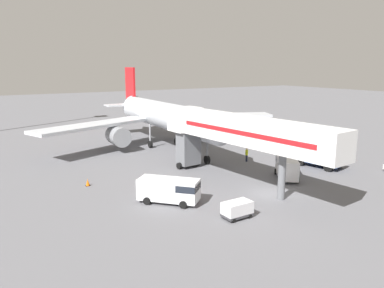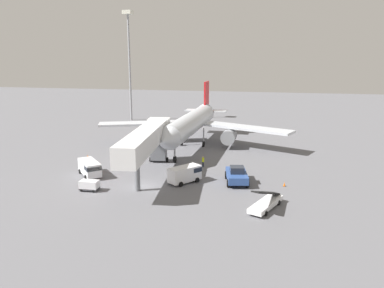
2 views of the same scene
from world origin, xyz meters
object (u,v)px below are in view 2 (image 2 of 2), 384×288
object	(u,v)px
service_van_far_center	(185,173)
apron_light_mast	(129,47)
baggage_cart_rear_right	(89,185)
belt_loader_truck	(266,203)
ground_crew_worker_foreground	(203,161)
airplane_at_gate	(192,123)
pushback_tug	(237,175)
jet_bridge	(148,140)
service_van_outer_left	(90,168)
safety_cone_alpha	(88,157)
safety_cone_bravo	(284,184)

from	to	relation	value
service_van_far_center	apron_light_mast	xyz separation A→B (m)	(-27.90, 49.72, 18.69)
baggage_cart_rear_right	apron_light_mast	distance (m)	61.25
baggage_cart_rear_right	belt_loader_truck	bearing A→B (deg)	-2.66
ground_crew_worker_foreground	airplane_at_gate	bearing A→B (deg)	109.80
airplane_at_gate	pushback_tug	xyz separation A→B (m)	(11.09, -20.42, -3.51)
jet_bridge	service_van_outer_left	bearing A→B (deg)	-168.11
safety_cone_alpha	service_van_outer_left	bearing A→B (deg)	-60.08
apron_light_mast	ground_crew_worker_foreground	bearing A→B (deg)	-55.29
baggage_cart_rear_right	safety_cone_alpha	size ratio (longest dim) A/B	3.43
service_van_far_center	safety_cone_alpha	xyz separation A→B (m)	(-19.72, 8.68, -0.97)
pushback_tug	baggage_cart_rear_right	bearing A→B (deg)	-158.12
airplane_at_gate	safety_cone_bravo	world-z (taller)	airplane_at_gate
jet_bridge	safety_cone_alpha	world-z (taller)	jet_bridge
service_van_outer_left	baggage_cart_rear_right	distance (m)	6.71
service_van_far_center	apron_light_mast	distance (m)	60.00
service_van_outer_left	safety_cone_alpha	xyz separation A→B (m)	(-5.08, 8.82, -0.92)
jet_bridge	baggage_cart_rear_right	size ratio (longest dim) A/B	9.21
service_van_outer_left	safety_cone_bravo	xyz separation A→B (m)	(28.31, 1.54, -0.99)
jet_bridge	baggage_cart_rear_right	bearing A→B (deg)	-125.44
safety_cone_alpha	baggage_cart_rear_right	bearing A→B (deg)	-61.32
safety_cone_alpha	safety_cone_bravo	bearing A→B (deg)	-12.30
baggage_cart_rear_right	safety_cone_alpha	distance (m)	16.86
belt_loader_truck	safety_cone_alpha	world-z (taller)	belt_loader_truck
safety_cone_alpha	apron_light_mast	distance (m)	46.24
airplane_at_gate	apron_light_mast	xyz separation A→B (m)	(-23.89, 27.90, 15.36)
airplane_at_gate	belt_loader_truck	world-z (taller)	airplane_at_gate
jet_bridge	pushback_tug	world-z (taller)	jet_bridge
pushback_tug	safety_cone_alpha	size ratio (longest dim) A/B	8.60
apron_light_mast	service_van_far_center	bearing A→B (deg)	-60.71
belt_loader_truck	safety_cone_bravo	distance (m)	8.88
service_van_outer_left	ground_crew_worker_foreground	size ratio (longest dim) A/B	3.02
jet_bridge	pushback_tug	distance (m)	13.91
apron_light_mast	jet_bridge	bearing A→B (deg)	-65.61
service_van_outer_left	safety_cone_alpha	bearing A→B (deg)	119.92
jet_bridge	service_van_far_center	distance (m)	7.62
pushback_tug	service_van_outer_left	distance (m)	21.79
safety_cone_alpha	safety_cone_bravo	xyz separation A→B (m)	(33.38, -7.28, -0.08)
belt_loader_truck	service_van_outer_left	xyz separation A→B (m)	(-26.07, 7.04, 0.51)
belt_loader_truck	baggage_cart_rear_right	bearing A→B (deg)	177.34
jet_bridge	safety_cone_alpha	distance (m)	16.19
jet_bridge	belt_loader_truck	bearing A→B (deg)	-26.77
airplane_at_gate	service_van_outer_left	xyz separation A→B (m)	(-10.64, -21.96, -3.39)
jet_bridge	service_van_outer_left	xyz separation A→B (m)	(-8.55, -1.80, -4.30)
jet_bridge	ground_crew_worker_foreground	world-z (taller)	jet_bridge
pushback_tug	service_van_far_center	size ratio (longest dim) A/B	1.24
pushback_tug	ground_crew_worker_foreground	distance (m)	9.08
jet_bridge	service_van_far_center	xyz separation A→B (m)	(6.10, -1.66, -4.25)
pushback_tug	baggage_cart_rear_right	world-z (taller)	pushback_tug
apron_light_mast	baggage_cart_rear_right	bearing A→B (deg)	-73.76
airplane_at_gate	safety_cone_alpha	size ratio (longest dim) A/B	55.06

